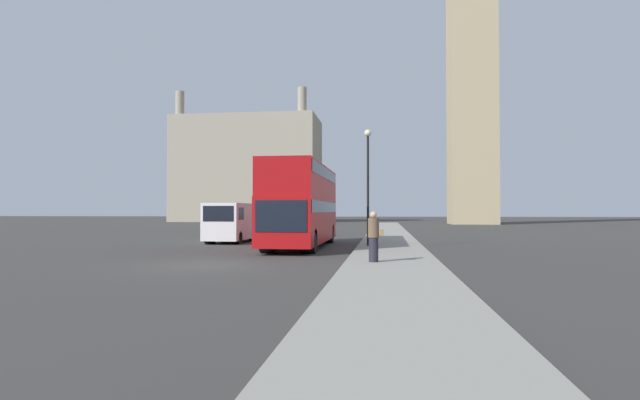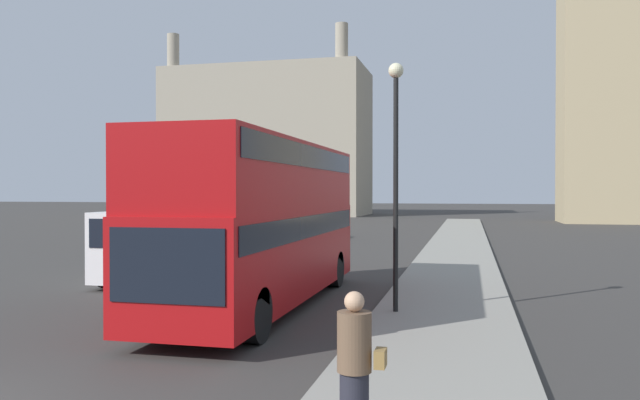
{
  "view_description": "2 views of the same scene",
  "coord_description": "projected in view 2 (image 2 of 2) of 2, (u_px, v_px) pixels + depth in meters",
  "views": [
    {
      "loc": [
        6.4,
        -17.02,
        1.92
      ],
      "look_at": [
        3.16,
        7.74,
        2.46
      ],
      "focal_mm": 28.0,
      "sensor_mm": 36.0,
      "label": 1
    },
    {
      "loc": [
        7.25,
        -6.46,
        3.01
      ],
      "look_at": [
        1.53,
        17.34,
        2.67
      ],
      "focal_mm": 35.0,
      "sensor_mm": 36.0,
      "label": 2
    }
  ],
  "objects": [
    {
      "name": "parked_sedan",
      "position": [
        312.0,
        229.0,
        39.42
      ],
      "size": [
        1.89,
        4.66,
        1.38
      ],
      "color": "navy",
      "rests_on": "ground_plane"
    },
    {
      "name": "building_block_distant",
      "position": [
        268.0,
        143.0,
        81.28
      ],
      "size": [
        25.48,
        12.61,
        22.82
      ],
      "color": "#9E937F",
      "rests_on": "ground_plane"
    },
    {
      "name": "white_van",
      "position": [
        159.0,
        243.0,
        20.94
      ],
      "size": [
        2.12,
        5.49,
        2.37
      ],
      "color": "white",
      "rests_on": "ground_plane"
    },
    {
      "name": "pedestrian",
      "position": [
        355.0,
        369.0,
        6.96
      ],
      "size": [
        0.55,
        0.39,
        1.75
      ],
      "color": "#23232D",
      "rests_on": "sidewalk_strip"
    },
    {
      "name": "street_lamp",
      "position": [
        396.0,
        149.0,
        14.8
      ],
      "size": [
        0.36,
        0.36,
        5.91
      ],
      "color": "black",
      "rests_on": "sidewalk_strip"
    },
    {
      "name": "red_double_decker_bus",
      "position": [
        264.0,
        216.0,
        16.2
      ],
      "size": [
        2.56,
        10.78,
        4.26
      ],
      "color": "#A80F11",
      "rests_on": "ground_plane"
    }
  ]
}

